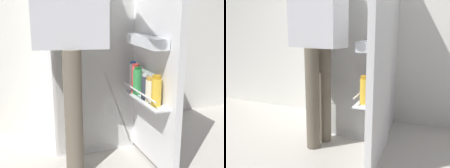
{
  "view_description": "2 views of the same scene",
  "coord_description": "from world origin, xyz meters",
  "views": [
    {
      "loc": [
        -0.63,
        -1.88,
        1.15
      ],
      "look_at": [
        0.01,
        -0.09,
        0.65
      ],
      "focal_mm": 48.47,
      "sensor_mm": 36.0,
      "label": 1
    },
    {
      "loc": [
        0.72,
        -1.84,
        1.03
      ],
      "look_at": [
        0.01,
        -0.08,
        0.6
      ],
      "focal_mm": 39.26,
      "sensor_mm": 36.0,
      "label": 2
    }
  ],
  "objects": [
    {
      "name": "ground_plane",
      "position": [
        0.0,
        0.0,
        0.0
      ],
      "size": [
        6.28,
        6.28,
        0.0
      ],
      "primitive_type": "plane",
      "color": "#B7B2A8"
    },
    {
      "name": "person",
      "position": [
        -0.21,
        0.03,
        1.08
      ],
      "size": [
        0.59,
        0.86,
        1.76
      ],
      "color": "#665B4C",
      "rests_on": "ground_plane"
    },
    {
      "name": "refrigerator",
      "position": [
        0.03,
        0.5,
        0.86
      ],
      "size": [
        0.69,
        1.24,
        1.72
      ],
      "color": "white",
      "rests_on": "ground_plane"
    }
  ]
}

